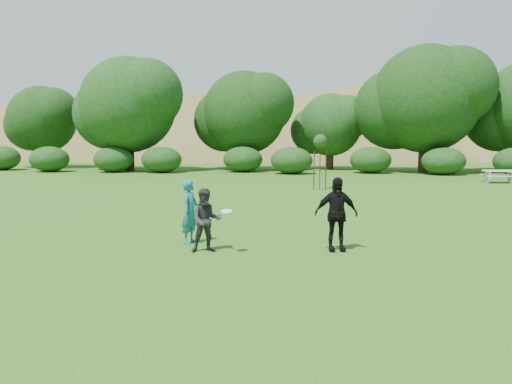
# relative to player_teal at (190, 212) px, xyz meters

# --- Properties ---
(ground) EXTENTS (120.00, 120.00, 0.00)m
(ground) POSITION_rel_player_teal_xyz_m (1.44, -0.81, -0.82)
(ground) COLOR #19470C
(ground) RESTS_ON ground
(player_teal) EXTENTS (0.51, 0.67, 1.64)m
(player_teal) POSITION_rel_player_teal_xyz_m (0.00, 0.00, 0.00)
(player_teal) COLOR #1B6A7B
(player_teal) RESTS_ON ground
(player_grey) EXTENTS (0.87, 0.76, 1.51)m
(player_grey) POSITION_rel_player_teal_xyz_m (0.62, -0.90, -0.06)
(player_grey) COLOR #2A2B2D
(player_grey) RESTS_ON ground
(player_black) EXTENTS (1.10, 0.61, 1.77)m
(player_black) POSITION_rel_player_teal_xyz_m (3.67, -0.43, 0.07)
(player_black) COLOR black
(player_black) RESTS_ON ground
(frisbee) EXTENTS (0.27, 0.27, 0.08)m
(frisbee) POSITION_rel_player_teal_xyz_m (1.14, -1.08, 0.18)
(frisbee) COLOR white
(frisbee) RESTS_ON ground
(sapling) EXTENTS (0.70, 0.70, 2.85)m
(sapling) POSITION_rel_player_teal_xyz_m (3.43, 13.53, 1.60)
(sapling) COLOR #382016
(sapling) RESTS_ON ground
(picnic_table) EXTENTS (1.80, 1.48, 0.76)m
(picnic_table) POSITION_rel_player_teal_xyz_m (14.04, 18.60, -0.30)
(picnic_table) COLOR silver
(picnic_table) RESTS_ON ground
(hillside) EXTENTS (150.00, 72.00, 52.00)m
(hillside) POSITION_rel_player_teal_xyz_m (0.88, 67.64, -12.79)
(hillside) COLOR olive
(hillside) RESTS_ON ground
(tree_row) EXTENTS (53.92, 10.38, 9.62)m
(tree_row) POSITION_rel_player_teal_xyz_m (4.67, 27.87, 4.05)
(tree_row) COLOR #3A2616
(tree_row) RESTS_ON ground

